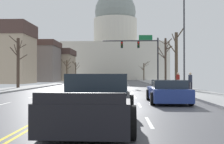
% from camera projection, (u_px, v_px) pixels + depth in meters
% --- Properties ---
extents(ground, '(20.00, 180.00, 0.20)m').
position_uv_depth(ground, '(90.00, 93.00, 22.70)').
color(ground, '#4E4E53').
extents(signal_gantry, '(7.91, 0.41, 7.03)m').
position_uv_depth(signal_gantry, '(142.00, 49.00, 39.73)').
color(signal_gantry, '#28282D').
rests_on(signal_gantry, ground).
extents(street_lamp_right, '(2.20, 0.24, 8.64)m').
position_uv_depth(street_lamp_right, '(181.00, 34.00, 25.42)').
color(street_lamp_right, '#333338').
rests_on(street_lamp_right, ground).
extents(capitol_building, '(35.12, 19.39, 33.41)m').
position_uv_depth(capitol_building, '(115.00, 46.00, 99.27)').
color(capitol_building, beige).
rests_on(capitol_building, ground).
extents(sedan_near_00, '(2.09, 4.37, 1.20)m').
position_uv_depth(sedan_near_00, '(115.00, 83.00, 35.46)').
color(sedan_near_00, black).
rests_on(sedan_near_00, ground).
extents(sedan_near_01, '(2.13, 4.41, 1.24)m').
position_uv_depth(sedan_near_01, '(115.00, 84.00, 28.65)').
color(sedan_near_01, silver).
rests_on(sedan_near_01, ground).
extents(sedan_near_02, '(2.06, 4.48, 1.23)m').
position_uv_depth(sedan_near_02, '(113.00, 86.00, 22.81)').
color(sedan_near_02, black).
rests_on(sedan_near_02, ground).
extents(sedan_near_03, '(2.14, 4.58, 1.24)m').
position_uv_depth(sedan_near_03, '(168.00, 92.00, 15.24)').
color(sedan_near_03, navy).
rests_on(sedan_near_03, ground).
extents(pickup_truck_near_04, '(2.34, 5.73, 1.53)m').
position_uv_depth(pickup_truck_near_04, '(97.00, 102.00, 8.38)').
color(pickup_truck_near_04, black).
rests_on(pickup_truck_near_04, ground).
extents(sedan_oncoming_00, '(1.94, 4.54, 1.25)m').
position_uv_depth(sedan_oncoming_00, '(77.00, 81.00, 47.22)').
color(sedan_oncoming_00, silver).
rests_on(sedan_oncoming_00, ground).
extents(sedan_oncoming_01, '(1.93, 4.69, 1.21)m').
position_uv_depth(sedan_oncoming_01, '(87.00, 80.00, 59.94)').
color(sedan_oncoming_01, '#6B6056').
rests_on(sedan_oncoming_01, ground).
extents(sedan_oncoming_02, '(2.18, 4.71, 1.22)m').
position_uv_depth(sedan_oncoming_02, '(92.00, 79.00, 72.42)').
color(sedan_oncoming_02, navy).
rests_on(sedan_oncoming_02, ground).
extents(flank_building_00, '(9.17, 8.23, 10.96)m').
position_uv_depth(flank_building_00, '(6.00, 53.00, 51.40)').
color(flank_building_00, tan).
rests_on(flank_building_00, ground).
extents(flank_building_01, '(13.91, 9.73, 8.12)m').
position_uv_depth(flank_building_01, '(47.00, 65.00, 73.22)').
color(flank_building_01, tan).
rests_on(flank_building_01, ground).
extents(flank_building_02, '(10.00, 8.72, 9.17)m').
position_uv_depth(flank_building_02, '(36.00, 61.00, 63.97)').
color(flank_building_02, slate).
rests_on(flank_building_02, ground).
extents(bare_tree_00, '(1.24, 2.33, 6.12)m').
position_uv_depth(bare_tree_00, '(176.00, 59.00, 29.26)').
color(bare_tree_00, '#4C3D2D').
rests_on(bare_tree_00, ground).
extents(bare_tree_01, '(1.60, 2.24, 5.60)m').
position_uv_depth(bare_tree_01, '(18.00, 61.00, 30.98)').
color(bare_tree_01, '#423328').
rests_on(bare_tree_01, ground).
extents(bare_tree_02, '(1.87, 1.57, 6.16)m').
position_uv_depth(bare_tree_02, '(166.00, 60.00, 36.50)').
color(bare_tree_02, '#423328').
rests_on(bare_tree_02, ground).
extents(bare_tree_03, '(2.19, 1.97, 5.04)m').
position_uv_depth(bare_tree_03, '(67.00, 69.00, 58.53)').
color(bare_tree_03, '#4C3D2D').
rests_on(bare_tree_03, ground).
extents(bare_tree_04, '(2.92, 1.08, 4.99)m').
position_uv_depth(bare_tree_04, '(144.00, 71.00, 72.89)').
color(bare_tree_04, brown).
rests_on(bare_tree_04, ground).
extents(bare_tree_05, '(1.87, 1.73, 4.73)m').
position_uv_depth(bare_tree_05, '(76.00, 71.00, 66.13)').
color(bare_tree_05, brown).
rests_on(bare_tree_05, ground).
extents(pedestrian_00, '(0.35, 0.34, 1.60)m').
position_uv_depth(pedestrian_00, '(190.00, 81.00, 24.76)').
color(pedestrian_00, black).
rests_on(pedestrian_00, ground).
extents(pedestrian_01, '(0.35, 0.34, 1.61)m').
position_uv_depth(pedestrian_01, '(178.00, 80.00, 26.96)').
color(pedestrian_01, black).
rests_on(pedestrian_01, ground).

